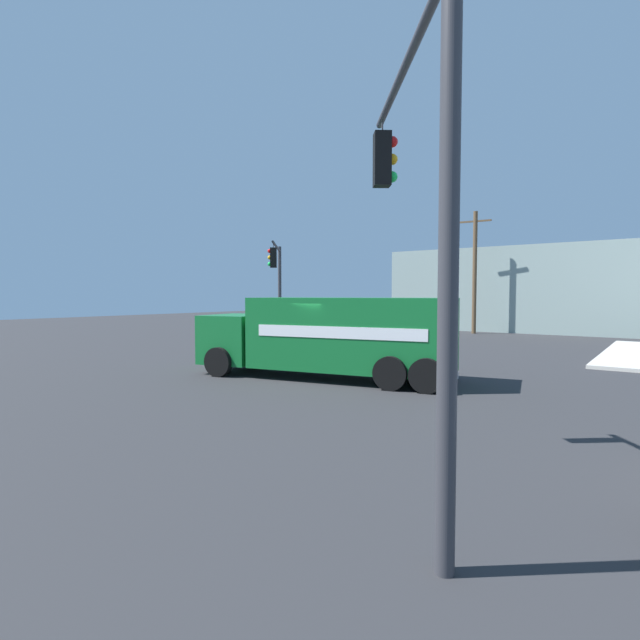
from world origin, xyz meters
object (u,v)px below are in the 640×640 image
(traffic_light_primary, at_px, (277,278))
(traffic_light_secondary, at_px, (417,191))
(utility_pole, at_px, (475,271))
(delivery_truck, at_px, (330,336))

(traffic_light_primary, bearing_deg, traffic_light_secondary, -44.21)
(traffic_light_primary, xyz_separation_m, utility_pole, (5.76, 14.75, 0.79))
(delivery_truck, xyz_separation_m, utility_pole, (-2.34, 21.45, 3.06))
(delivery_truck, height_order, utility_pole, utility_pole)
(delivery_truck, distance_m, utility_pole, 21.80)
(traffic_light_primary, relative_size, traffic_light_secondary, 0.89)
(utility_pole, bearing_deg, delivery_truck, -83.79)
(traffic_light_secondary, bearing_deg, traffic_light_primary, 135.79)
(traffic_light_secondary, bearing_deg, delivery_truck, 130.99)
(delivery_truck, height_order, traffic_light_secondary, traffic_light_secondary)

